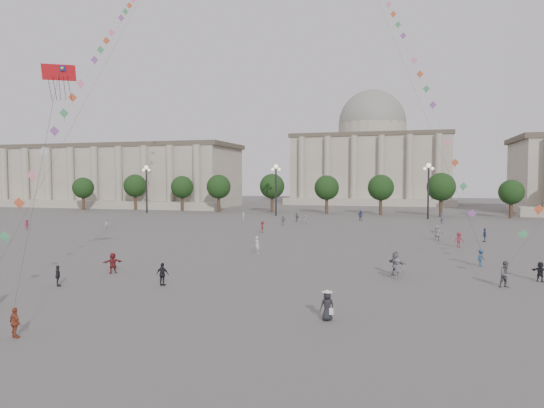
# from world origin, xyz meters

# --- Properties ---
(ground) EXTENTS (360.00, 360.00, 0.00)m
(ground) POSITION_xyz_m (0.00, 0.00, 0.00)
(ground) COLOR #4F4C4A
(ground) RESTS_ON ground
(hall_west) EXTENTS (84.00, 26.22, 17.20)m
(hall_west) POSITION_xyz_m (-75.00, 93.89, 8.43)
(hall_west) COLOR #A09886
(hall_west) RESTS_ON ground
(hall_central) EXTENTS (48.30, 34.30, 35.50)m
(hall_central) POSITION_xyz_m (0.00, 129.22, 14.23)
(hall_central) COLOR #A09886
(hall_central) RESTS_ON ground
(tree_row) EXTENTS (137.12, 5.12, 8.00)m
(tree_row) POSITION_xyz_m (0.00, 78.00, 5.39)
(tree_row) COLOR #3D2A1E
(tree_row) RESTS_ON ground
(lamp_post_far_west) EXTENTS (2.00, 0.90, 10.65)m
(lamp_post_far_west) POSITION_xyz_m (-45.00, 70.00, 7.35)
(lamp_post_far_west) COLOR #262628
(lamp_post_far_west) RESTS_ON ground
(lamp_post_mid_west) EXTENTS (2.00, 0.90, 10.65)m
(lamp_post_mid_west) POSITION_xyz_m (-15.00, 70.00, 7.35)
(lamp_post_mid_west) COLOR #262628
(lamp_post_mid_west) RESTS_ON ground
(lamp_post_mid_east) EXTENTS (2.00, 0.90, 10.65)m
(lamp_post_mid_east) POSITION_xyz_m (15.00, 70.00, 7.35)
(lamp_post_mid_east) COLOR #262628
(lamp_post_mid_east) RESTS_ON ground
(person_crowd_0) EXTENTS (1.15, 0.62, 1.87)m
(person_crowd_0) POSITION_xyz_m (2.97, 62.80, 0.93)
(person_crowd_0) COLOR navy
(person_crowd_0) RESTS_ON ground
(person_crowd_1) EXTENTS (0.92, 0.96, 1.57)m
(person_crowd_1) POSITION_xyz_m (-32.89, 37.48, 0.79)
(person_crowd_1) COLOR silver
(person_crowd_1) RESTS_ON ground
(person_crowd_2) EXTENTS (0.66, 1.04, 1.54)m
(person_crowd_2) POSITION_xyz_m (-43.85, 33.38, 0.77)
(person_crowd_2) COLOR maroon
(person_crowd_2) RESTS_ON ground
(person_crowd_3) EXTENTS (1.38, 1.17, 1.50)m
(person_crowd_3) POSITION_xyz_m (20.94, 13.45, 0.75)
(person_crowd_3) COLOR black
(person_crowd_3) RESTS_ON ground
(person_crowd_4) EXTENTS (1.12, 1.44, 1.52)m
(person_crowd_4) POSITION_xyz_m (-5.20, 53.41, 0.76)
(person_crowd_4) COLOR silver
(person_crowd_4) RESTS_ON ground
(person_crowd_6) EXTENTS (1.09, 0.65, 1.67)m
(person_crowd_6) POSITION_xyz_m (10.64, 11.24, 0.83)
(person_crowd_6) COLOR #5D5D62
(person_crowd_6) RESTS_ON ground
(person_crowd_7) EXTENTS (1.84, 1.01, 1.89)m
(person_crowd_7) POSITION_xyz_m (14.91, 36.89, 0.95)
(person_crowd_7) COLOR beige
(person_crowd_7) RESTS_ON ground
(person_crowd_8) EXTENTS (1.22, 0.89, 1.68)m
(person_crowd_8) POSITION_xyz_m (16.88, 31.06, 0.84)
(person_crowd_8) COLOR maroon
(person_crowd_8) RESTS_ON ground
(person_crowd_10) EXTENTS (0.36, 0.55, 1.51)m
(person_crowd_10) POSITION_xyz_m (-18.18, 58.67, 0.75)
(person_crowd_10) COLOR silver
(person_crowd_10) RESTS_ON ground
(person_crowd_12) EXTENTS (1.28, 1.48, 1.61)m
(person_crowd_12) POSITION_xyz_m (-7.75, 57.67, 0.81)
(person_crowd_12) COLOR slate
(person_crowd_12) RESTS_ON ground
(person_crowd_13) EXTENTS (0.78, 0.71, 1.79)m
(person_crowd_13) POSITION_xyz_m (-3.55, 20.75, 0.89)
(person_crowd_13) COLOR beige
(person_crowd_13) RESTS_ON ground
(person_crowd_16) EXTENTS (0.95, 0.47, 1.57)m
(person_crowd_16) POSITION_xyz_m (-8.51, 50.72, 0.78)
(person_crowd_16) COLOR slate
(person_crowd_16) RESTS_ON ground
(person_crowd_17) EXTENTS (0.80, 1.14, 1.62)m
(person_crowd_17) POSITION_xyz_m (-8.59, 39.34, 0.81)
(person_crowd_17) COLOR maroon
(person_crowd_17) RESTS_ON ground
(person_crowd_18) EXTENTS (1.68, 1.66, 1.93)m
(person_crowd_18) POSITION_xyz_m (10.47, 12.83, 0.97)
(person_crowd_18) COLOR slate
(person_crowd_18) RESTS_ON ground
(person_crowd_19) EXTENTS (0.50, 1.02, 1.68)m
(person_crowd_19) POSITION_xyz_m (20.37, 36.97, 0.84)
(person_crowd_19) COLOR navy
(person_crowd_19) RESTS_ON ground
(person_crowd_21) EXTENTS (0.55, 0.72, 1.77)m
(person_crowd_21) POSITION_xyz_m (16.95, 60.99, 0.89)
(person_crowd_21) COLOR #36497B
(person_crowd_21) RESTS_ON ground
(tourist_0) EXTENTS (0.94, 0.64, 1.49)m
(tourist_0) POSITION_xyz_m (-6.81, -7.69, 0.74)
(tourist_0) COLOR brown
(tourist_0) RESTS_ON ground
(tourist_1) EXTENTS (0.86, 0.90, 1.50)m
(tourist_1) POSITION_xyz_m (-12.69, 2.38, 0.75)
(tourist_1) COLOR #222127
(tourist_1) RESTS_ON ground
(tourist_2) EXTENTS (1.49, 1.42, 1.68)m
(tourist_2) POSITION_xyz_m (-11.69, 7.58, 0.84)
(tourist_2) COLOR maroon
(tourist_2) RESTS_ON ground
(tourist_4) EXTENTS (0.99, 0.45, 1.65)m
(tourist_4) POSITION_xyz_m (-5.56, 4.56, 0.83)
(tourist_4) COLOR black
(tourist_4) RESTS_ON ground
(kite_flyer_1) EXTENTS (1.06, 1.14, 1.54)m
(kite_flyer_1) POSITION_xyz_m (17.58, 19.06, 0.77)
(kite_flyer_1) COLOR #2C4A64
(kite_flyer_1) RESTS_ON ground
(kite_flyer_2) EXTENTS (1.10, 0.99, 1.87)m
(kite_flyer_2) POSITION_xyz_m (18.09, 10.65, 0.93)
(kite_flyer_2) COLOR #57585B
(kite_flyer_2) RESTS_ON ground
(hat_person) EXTENTS (0.93, 0.83, 1.69)m
(hat_person) POSITION_xyz_m (7.22, -0.71, 0.85)
(hat_person) COLOR black
(hat_person) RESTS_ON ground
(dragon_kite) EXTENTS (3.69, 5.69, 17.42)m
(dragon_kite) POSITION_xyz_m (-11.95, 2.04, 14.22)
(dragon_kite) COLOR red
(dragon_kite) RESTS_ON ground
(kite_train_west) EXTENTS (15.72, 46.42, 63.91)m
(kite_train_west) POSITION_xyz_m (-20.59, 21.21, 23.22)
(kite_train_west) COLOR #3F3F3F
(kite_train_west) RESTS_ON ground
(kite_train_mid) EXTENTS (18.15, 38.64, 67.67)m
(kite_train_mid) POSITION_xyz_m (8.26, 39.62, 30.12)
(kite_train_mid) COLOR #3F3F3F
(kite_train_mid) RESTS_ON ground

